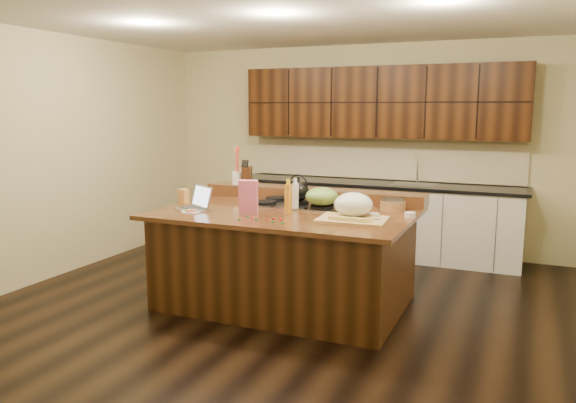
% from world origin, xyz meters
% --- Properties ---
extents(room, '(5.52, 5.02, 2.72)m').
position_xyz_m(room, '(0.00, 0.00, 1.35)').
color(room, black).
rests_on(room, ground).
extents(island, '(2.40, 1.60, 0.92)m').
position_xyz_m(island, '(0.00, 0.00, 0.46)').
color(island, black).
rests_on(island, ground).
extents(back_ledge, '(2.40, 0.30, 0.12)m').
position_xyz_m(back_ledge, '(0.00, 0.70, 0.98)').
color(back_ledge, black).
rests_on(back_ledge, island).
extents(cooktop, '(0.92, 0.52, 0.05)m').
position_xyz_m(cooktop, '(0.00, 0.30, 0.94)').
color(cooktop, gray).
rests_on(cooktop, island).
extents(back_counter, '(3.70, 0.66, 2.40)m').
position_xyz_m(back_counter, '(0.30, 2.23, 0.98)').
color(back_counter, silver).
rests_on(back_counter, ground).
extents(kettle, '(0.24, 0.24, 0.20)m').
position_xyz_m(kettle, '(0.00, 0.30, 1.06)').
color(kettle, black).
rests_on(kettle, cooktop).
extents(green_bowl, '(0.34, 0.34, 0.17)m').
position_xyz_m(green_bowl, '(0.30, 0.17, 1.05)').
color(green_bowl, olive).
rests_on(green_bowl, cooktop).
extents(laptop, '(0.41, 0.39, 0.23)m').
position_xyz_m(laptop, '(-0.81, -0.29, 0.98)').
color(laptop, '#B7B7BC').
rests_on(laptop, island).
extents(oil_bottle, '(0.08, 0.08, 0.27)m').
position_xyz_m(oil_bottle, '(0.08, -0.12, 1.06)').
color(oil_bottle, orange).
rests_on(oil_bottle, island).
extents(vinegar_bottle, '(0.08, 0.08, 0.25)m').
position_xyz_m(vinegar_bottle, '(0.05, 0.11, 1.04)').
color(vinegar_bottle, silver).
rests_on(vinegar_bottle, island).
extents(wooden_tray, '(0.61, 0.48, 0.24)m').
position_xyz_m(wooden_tray, '(0.71, -0.17, 1.03)').
color(wooden_tray, tan).
rests_on(wooden_tray, island).
extents(ramekin_a, '(0.11, 0.11, 0.04)m').
position_xyz_m(ramekin_a, '(0.71, 0.05, 0.94)').
color(ramekin_a, white).
rests_on(ramekin_a, island).
extents(ramekin_b, '(0.12, 0.12, 0.04)m').
position_xyz_m(ramekin_b, '(1.15, 0.14, 0.94)').
color(ramekin_b, white).
rests_on(ramekin_b, island).
extents(ramekin_c, '(0.11, 0.11, 0.04)m').
position_xyz_m(ramekin_c, '(0.86, -0.03, 0.94)').
color(ramekin_c, white).
rests_on(ramekin_c, island).
extents(strainer_bowl, '(0.30, 0.30, 0.09)m').
position_xyz_m(strainer_bowl, '(0.93, 0.43, 0.97)').
color(strainer_bowl, '#996B3F').
rests_on(strainer_bowl, island).
extents(kitchen_timer, '(0.08, 0.08, 0.07)m').
position_xyz_m(kitchen_timer, '(0.73, -0.21, 0.96)').
color(kitchen_timer, silver).
rests_on(kitchen_timer, island).
extents(pink_bag, '(0.19, 0.14, 0.31)m').
position_xyz_m(pink_bag, '(-0.25, -0.30, 1.08)').
color(pink_bag, '#D16288').
rests_on(pink_bag, island).
extents(candy_plate, '(0.21, 0.21, 0.01)m').
position_xyz_m(candy_plate, '(-0.78, -0.44, 0.93)').
color(candy_plate, white).
rests_on(candy_plate, island).
extents(package_box, '(0.12, 0.10, 0.14)m').
position_xyz_m(package_box, '(-1.15, -0.00, 0.99)').
color(package_box, '#D8954C').
rests_on(package_box, island).
extents(utensil_crock, '(0.15, 0.15, 0.14)m').
position_xyz_m(utensil_crock, '(-0.90, 0.70, 1.11)').
color(utensil_crock, white).
rests_on(utensil_crock, back_ledge).
extents(knife_block, '(0.15, 0.19, 0.20)m').
position_xyz_m(knife_block, '(-0.78, 0.70, 1.14)').
color(knife_block, black).
rests_on(knife_block, back_ledge).
extents(gumdrop_0, '(0.02, 0.02, 0.02)m').
position_xyz_m(gumdrop_0, '(0.12, -0.41, 0.93)').
color(gumdrop_0, red).
rests_on(gumdrop_0, island).
extents(gumdrop_1, '(0.02, 0.02, 0.02)m').
position_xyz_m(gumdrop_1, '(-0.05, -0.53, 0.93)').
color(gumdrop_1, '#198C26').
rests_on(gumdrop_1, island).
extents(gumdrop_2, '(0.02, 0.02, 0.02)m').
position_xyz_m(gumdrop_2, '(0.04, -0.49, 0.93)').
color(gumdrop_2, red).
rests_on(gumdrop_2, island).
extents(gumdrop_3, '(0.02, 0.02, 0.02)m').
position_xyz_m(gumdrop_3, '(-0.18, -0.45, 0.93)').
color(gumdrop_3, '#198C26').
rests_on(gumdrop_3, island).
extents(gumdrop_4, '(0.02, 0.02, 0.02)m').
position_xyz_m(gumdrop_4, '(-0.11, -0.49, 0.93)').
color(gumdrop_4, red).
rests_on(gumdrop_4, island).
extents(gumdrop_5, '(0.02, 0.02, 0.02)m').
position_xyz_m(gumdrop_5, '(-0.19, -0.58, 0.93)').
color(gumdrop_5, '#198C26').
rests_on(gumdrop_5, island).
extents(gumdrop_6, '(0.02, 0.02, 0.02)m').
position_xyz_m(gumdrop_6, '(0.08, -0.44, 0.93)').
color(gumdrop_6, red).
rests_on(gumdrop_6, island).
extents(gumdrop_7, '(0.02, 0.02, 0.02)m').
position_xyz_m(gumdrop_7, '(0.12, -0.57, 0.93)').
color(gumdrop_7, '#198C26').
rests_on(gumdrop_7, island).
extents(gumdrop_8, '(0.02, 0.02, 0.02)m').
position_xyz_m(gumdrop_8, '(0.16, -0.47, 0.93)').
color(gumdrop_8, red).
rests_on(gumdrop_8, island).
extents(gumdrop_9, '(0.02, 0.02, 0.02)m').
position_xyz_m(gumdrop_9, '(0.22, -0.58, 0.93)').
color(gumdrop_9, '#198C26').
rests_on(gumdrop_9, island).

